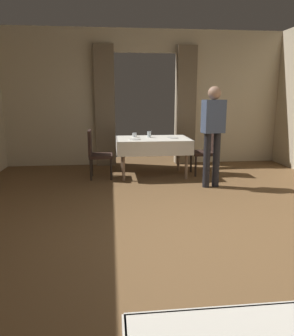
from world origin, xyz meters
TOP-DOWN VIEW (x-y plane):
  - ground at (0.00, 0.00)m, footprint 10.08×10.08m
  - wall_back at (0.00, 4.18)m, footprint 6.40×0.27m
  - dining_table_mid at (0.02, 2.97)m, footprint 1.43×0.98m
  - chair_mid_right at (1.12, 2.95)m, footprint 0.44×0.44m
  - chair_mid_left at (-1.08, 2.86)m, footprint 0.44×0.44m
  - glass_mid_a at (-0.33, 3.17)m, footprint 0.08×0.08m
  - plate_mid_b at (0.41, 2.94)m, footprint 0.22×0.22m
  - plate_mid_c at (-0.35, 2.81)m, footprint 0.23×0.23m
  - glass_mid_d at (-0.04, 3.10)m, footprint 0.08×0.08m
  - person_waiter_by_doorway at (0.92, 2.02)m, footprint 0.39×0.27m

SIDE VIEW (x-z plane):
  - ground at x=0.00m, z-range 0.00..0.00m
  - chair_mid_right at x=1.12m, z-range 0.05..0.98m
  - chair_mid_left at x=-1.08m, z-range 0.05..0.98m
  - dining_table_mid at x=0.02m, z-range 0.28..1.03m
  - plate_mid_b at x=0.41m, z-range 0.75..0.76m
  - plate_mid_c at x=-0.35m, z-range 0.75..0.76m
  - glass_mid_a at x=-0.33m, z-range 0.75..0.84m
  - glass_mid_d at x=-0.04m, z-range 0.75..0.87m
  - person_waiter_by_doorway at x=0.92m, z-range 0.16..1.88m
  - wall_back at x=0.00m, z-range 0.02..3.02m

